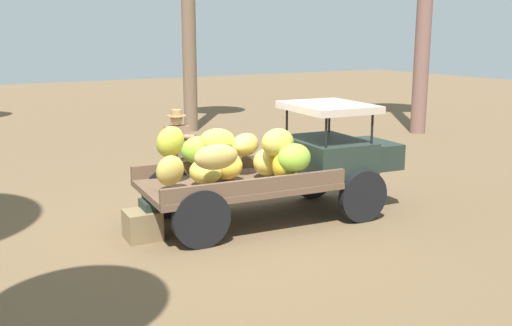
{
  "coord_description": "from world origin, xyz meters",
  "views": [
    {
      "loc": [
        -4.45,
        -8.34,
        3.04
      ],
      "look_at": [
        0.33,
        -0.26,
        0.98
      ],
      "focal_mm": 41.71,
      "sensor_mm": 36.0,
      "label": 1
    }
  ],
  "objects": [
    {
      "name": "farmer",
      "position": [
        -0.38,
        1.27,
        0.98
      ],
      "size": [
        0.53,
        0.47,
        1.72
      ],
      "rotation": [
        0.0,
        0.0,
        -1.52
      ],
      "color": "#ADB69F",
      "rests_on": "ground"
    },
    {
      "name": "truck",
      "position": [
        0.76,
        -0.31,
        0.93
      ],
      "size": [
        4.55,
        2.06,
        1.87
      ],
      "rotation": [
        0.0,
        0.0,
        -0.09
      ],
      "color": "#232F28",
      "rests_on": "ground"
    },
    {
      "name": "ground_plane",
      "position": [
        0.0,
        0.0,
        0.0
      ],
      "size": [
        60.0,
        60.0,
        0.0
      ],
      "primitive_type": "plane",
      "color": "brown"
    },
    {
      "name": "wooden_crate",
      "position": [
        -1.59,
        -0.15,
        0.22
      ],
      "size": [
        0.54,
        0.53,
        0.44
      ],
      "primitive_type": "cube",
      "rotation": [
        0.0,
        0.0,
        1.5
      ],
      "color": "olive",
      "rests_on": "ground"
    }
  ]
}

